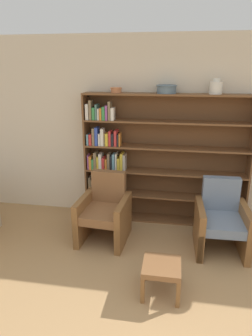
# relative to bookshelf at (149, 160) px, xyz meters

# --- Properties ---
(wall_back) EXTENTS (12.00, 0.06, 2.75)m
(wall_back) POSITION_rel_bookshelf_xyz_m (0.41, 0.17, 0.40)
(wall_back) COLOR beige
(wall_back) RESTS_ON ground
(bookshelf) EXTENTS (2.41, 0.30, 1.95)m
(bookshelf) POSITION_rel_bookshelf_xyz_m (0.00, 0.00, 0.00)
(bookshelf) COLOR brown
(bookshelf) RESTS_ON ground
(bowl_slate) EXTENTS (0.17, 0.17, 0.08)m
(bowl_slate) POSITION_rel_bookshelf_xyz_m (-0.49, -0.02, 1.02)
(bowl_slate) COLOR #C67547
(bowl_slate) RESTS_ON bookshelf
(bowl_cream) EXTENTS (0.29, 0.29, 0.12)m
(bowl_cream) POSITION_rel_bookshelf_xyz_m (0.22, -0.02, 1.04)
(bowl_cream) COLOR slate
(bowl_cream) RESTS_ON bookshelf
(vase_tall) EXTENTS (0.17, 0.17, 0.20)m
(vase_tall) POSITION_rel_bookshelf_xyz_m (0.88, -0.02, 1.07)
(vase_tall) COLOR silver
(vase_tall) RESTS_ON bookshelf
(armchair_leather) EXTENTS (0.69, 0.72, 0.92)m
(armchair_leather) POSITION_rel_bookshelf_xyz_m (-0.54, -0.69, -0.57)
(armchair_leather) COLOR brown
(armchair_leather) RESTS_ON ground
(armchair_cushioned) EXTENTS (0.66, 0.70, 0.92)m
(armchair_cushioned) POSITION_rel_bookshelf_xyz_m (1.02, -0.69, -0.57)
(armchair_cushioned) COLOR brown
(armchair_cushioned) RESTS_ON ground
(footstool) EXTENTS (0.39, 0.39, 0.36)m
(footstool) POSITION_rel_bookshelf_xyz_m (0.30, -1.66, -0.67)
(footstool) COLOR brown
(footstool) RESTS_ON ground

